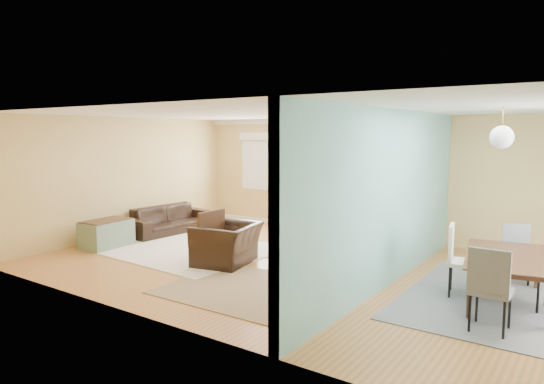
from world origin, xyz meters
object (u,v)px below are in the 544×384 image
at_px(credenza, 405,235).
at_px(dining_table, 509,279).
at_px(sofa, 170,219).
at_px(green_chair, 366,232).
at_px(eames_chair, 227,244).

height_order(credenza, dining_table, credenza).
height_order(sofa, dining_table, dining_table).
distance_m(credenza, dining_table, 2.54).
distance_m(sofa, green_chair, 4.43).
xyz_separation_m(sofa, green_chair, (4.25, 1.25, 0.00)).
bearing_deg(dining_table, eames_chair, 88.28).
height_order(sofa, green_chair, green_chair).
height_order(eames_chair, green_chair, eames_chair).
bearing_deg(dining_table, green_chair, 46.11).
bearing_deg(credenza, green_chair, 159.96).
bearing_deg(green_chair, eames_chair, 65.37).
bearing_deg(eames_chair, credenza, 121.28).
height_order(sofa, credenza, credenza).
distance_m(sofa, credenza, 5.24).
bearing_deg(green_chair, dining_table, 151.07).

